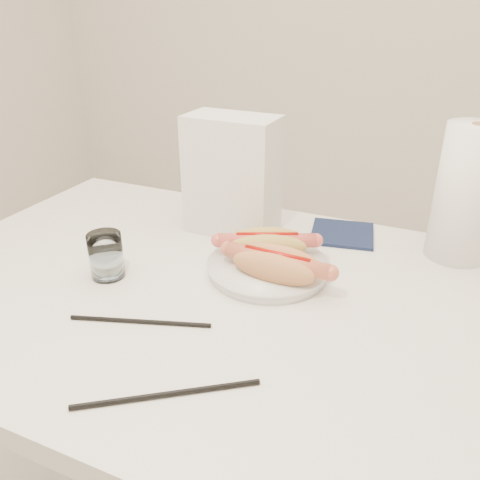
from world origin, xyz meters
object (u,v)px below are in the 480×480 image
at_px(hotdog_left, 267,244).
at_px(hotdog_right, 277,264).
at_px(table, 215,314).
at_px(napkin_box, 232,176).
at_px(plate, 268,269).
at_px(paper_towel_roll, 467,194).
at_px(water_glass, 106,256).

bearing_deg(hotdog_left, hotdog_right, -80.65).
height_order(table, hotdog_left, hotdog_left).
bearing_deg(napkin_box, hotdog_right, -45.58).
xyz_separation_m(plate, paper_towel_roll, (0.32, 0.22, 0.13)).
relative_size(plate, paper_towel_roll, 0.84).
xyz_separation_m(plate, water_glass, (-0.27, -0.13, 0.03)).
distance_m(hotdog_right, water_glass, 0.32).
relative_size(hotdog_left, hotdog_right, 0.93).
bearing_deg(hotdog_right, table, -150.96).
relative_size(hotdog_left, paper_towel_roll, 0.69).
distance_m(table, hotdog_right, 0.15).
xyz_separation_m(water_glass, paper_towel_roll, (0.60, 0.36, 0.09)).
height_order(table, water_glass, water_glass).
distance_m(plate, hotdog_right, 0.06).
bearing_deg(table, water_glass, -167.04).
height_order(table, hotdog_right, hotdog_right).
xyz_separation_m(plate, hotdog_right, (0.03, -0.04, 0.04)).
bearing_deg(table, napkin_box, 106.78).
xyz_separation_m(hotdog_right, napkin_box, (-0.17, 0.19, 0.09)).
relative_size(table, plate, 5.31).
distance_m(table, plate, 0.13).
height_order(hotdog_right, napkin_box, napkin_box).
distance_m(water_glass, paper_towel_roll, 0.70).
xyz_separation_m(hotdog_left, hotdog_right, (0.05, -0.07, 0.00)).
height_order(hotdog_right, water_glass, water_glass).
bearing_deg(plate, paper_towel_roll, 34.56).
xyz_separation_m(table, hotdog_left, (0.06, 0.12, 0.10)).
distance_m(plate, napkin_box, 0.24).
distance_m(hotdog_right, napkin_box, 0.27).
height_order(water_glass, paper_towel_roll, paper_towel_roll).
xyz_separation_m(plate, hotdog_left, (-0.02, 0.03, 0.03)).
height_order(plate, water_glass, water_glass).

